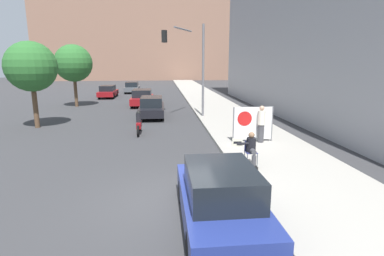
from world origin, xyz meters
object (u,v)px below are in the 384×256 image
(seated_protester, at_px, (251,148))
(street_tree_midblock, at_px, (73,63))
(traffic_light_pole, at_px, (189,55))
(car_on_road_far_lane, at_px, (132,87))
(car_on_road_nearest, at_px, (152,107))
(jogger_on_sidewalk, at_px, (261,124))
(parked_car_curbside, at_px, (220,197))
(car_on_road_distant, at_px, (108,91))
(car_on_road_midblock, at_px, (142,98))
(motorcycle_on_road, at_px, (139,124))
(protest_banner, at_px, (253,123))
(street_tree_near_curb, at_px, (31,67))

(seated_protester, bearing_deg, street_tree_midblock, 133.48)
(traffic_light_pole, relative_size, car_on_road_far_lane, 1.34)
(car_on_road_nearest, bearing_deg, traffic_light_pole, -6.22)
(jogger_on_sidewalk, distance_m, street_tree_midblock, 19.04)
(parked_car_curbside, bearing_deg, car_on_road_distant, 104.58)
(car_on_road_distant, bearing_deg, car_on_road_midblock, -58.80)
(street_tree_midblock, bearing_deg, car_on_road_far_lane, 73.52)
(seated_protester, height_order, street_tree_midblock, street_tree_midblock)
(car_on_road_far_lane, height_order, motorcycle_on_road, car_on_road_far_lane)
(parked_car_curbside, bearing_deg, car_on_road_nearest, 97.65)
(seated_protester, distance_m, parked_car_curbside, 4.20)
(traffic_light_pole, bearing_deg, parked_car_curbside, -92.41)
(street_tree_midblock, bearing_deg, car_on_road_nearest, -41.30)
(car_on_road_midblock, bearing_deg, street_tree_midblock, 179.50)
(jogger_on_sidewalk, relative_size, parked_car_curbside, 0.42)
(parked_car_curbside, xyz_separation_m, car_on_road_distant, (-7.34, 28.23, -0.05))
(jogger_on_sidewalk, relative_size, car_on_road_distant, 0.40)
(seated_protester, bearing_deg, traffic_light_pole, 108.12)
(car_on_road_nearest, bearing_deg, jogger_on_sidewalk, -57.25)
(parked_car_curbside, xyz_separation_m, motorcycle_on_road, (-2.58, 9.99, -0.21))
(car_on_road_midblock, distance_m, car_on_road_far_lane, 12.88)
(parked_car_curbside, height_order, car_on_road_nearest, parked_car_curbside)
(car_on_road_midblock, relative_size, motorcycle_on_road, 2.17)
(traffic_light_pole, relative_size, street_tree_midblock, 1.15)
(protest_banner, height_order, street_tree_near_curb, street_tree_near_curb)
(car_on_road_nearest, relative_size, car_on_road_distant, 1.10)
(seated_protester, bearing_deg, car_on_road_nearest, 120.65)
(car_on_road_nearest, xyz_separation_m, motorcycle_on_road, (-0.54, -5.21, -0.19))
(motorcycle_on_road, distance_m, street_tree_midblock, 13.34)
(protest_banner, bearing_deg, street_tree_near_curb, 156.69)
(motorcycle_on_road, bearing_deg, traffic_light_pole, 56.85)
(car_on_road_nearest, distance_m, car_on_road_distant, 14.07)
(jogger_on_sidewalk, relative_size, motorcycle_on_road, 0.80)
(protest_banner, bearing_deg, car_on_road_far_lane, 106.84)
(parked_car_curbside, bearing_deg, motorcycle_on_road, 104.50)
(car_on_road_midblock, bearing_deg, traffic_light_pole, -59.43)
(seated_protester, xyz_separation_m, jogger_on_sidewalk, (1.42, 3.16, 0.22))
(jogger_on_sidewalk, relative_size, car_on_road_nearest, 0.37)
(car_on_road_midblock, distance_m, motorcycle_on_road, 11.23)
(car_on_road_midblock, xyz_separation_m, street_tree_midblock, (-5.85, 0.05, 3.05))
(car_on_road_far_lane, bearing_deg, motorcycle_on_road, -83.79)
(parked_car_curbside, xyz_separation_m, car_on_road_midblock, (-3.09, 21.21, -0.01))
(traffic_light_pole, height_order, car_on_road_midblock, traffic_light_pole)
(jogger_on_sidewalk, xyz_separation_m, car_on_road_distant, (-10.63, 21.31, -0.34))
(motorcycle_on_road, bearing_deg, protest_banner, -27.61)
(seated_protester, bearing_deg, protest_banner, 84.19)
(jogger_on_sidewalk, relative_size, traffic_light_pole, 0.28)
(car_on_road_far_lane, height_order, street_tree_midblock, street_tree_midblock)
(seated_protester, height_order, protest_banner, protest_banner)
(motorcycle_on_road, bearing_deg, street_tree_near_curb, 160.74)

